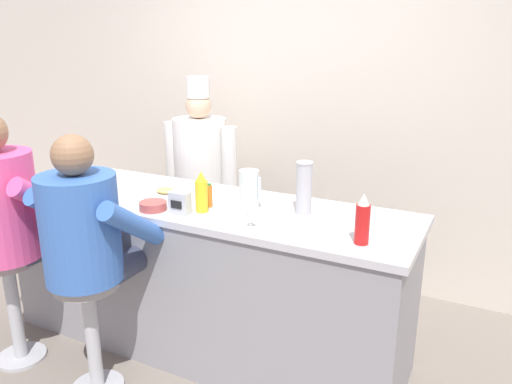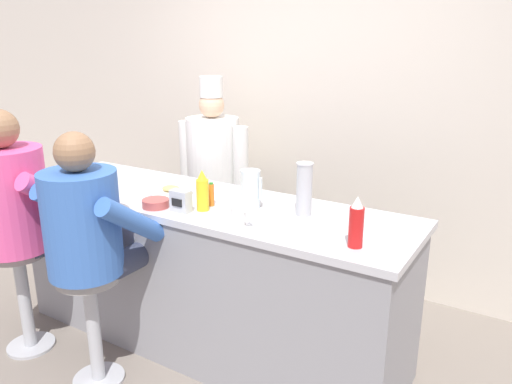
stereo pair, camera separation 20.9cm
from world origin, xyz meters
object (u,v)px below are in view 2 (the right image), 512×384
object	(u,v)px
coffee_mug_white	(239,216)
cook_in_whites_near	(213,171)
cereal_bowl	(156,203)
diner_seated_pink	(16,205)
hot_sauce_bottle_orange	(211,195)
diner_seated_blue	(88,230)
cup_stack_steel	(304,189)
mustard_bottle_yellow	(202,192)
breakfast_plate	(171,191)
napkin_dispenser_chrome	(181,201)
coffee_mug_tan	(98,185)
ketchup_bottle_red	(356,223)
water_pitcher_clear	(251,189)

from	to	relation	value
coffee_mug_white	cook_in_whites_near	xyz separation A→B (m)	(-0.93, 1.04, -0.12)
cereal_bowl	diner_seated_pink	bearing A→B (deg)	-155.39
hot_sauce_bottle_orange	coffee_mug_white	xyz separation A→B (m)	(0.30, -0.17, -0.02)
hot_sauce_bottle_orange	diner_seated_blue	xyz separation A→B (m)	(-0.41, -0.55, -0.12)
cup_stack_steel	mustard_bottle_yellow	bearing A→B (deg)	-155.97
breakfast_plate	cook_in_whites_near	bearing A→B (deg)	108.96
coffee_mug_white	diner_seated_pink	distance (m)	1.39
diner_seated_pink	breakfast_plate	bearing A→B (deg)	41.27
mustard_bottle_yellow	breakfast_plate	bearing A→B (deg)	157.96
cereal_bowl	napkin_dispenser_chrome	size ratio (longest dim) A/B	1.25
cup_stack_steel	coffee_mug_tan	bearing A→B (deg)	-166.93
coffee_mug_tan	ketchup_bottle_red	bearing A→B (deg)	0.78
hot_sauce_bottle_orange	coffee_mug_tan	xyz separation A→B (m)	(-0.76, -0.16, -0.02)
ketchup_bottle_red	cereal_bowl	size ratio (longest dim) A/B	1.60
cereal_bowl	cup_stack_steel	size ratio (longest dim) A/B	0.53
hot_sauce_bottle_orange	diner_seated_pink	distance (m)	1.17
mustard_bottle_yellow	coffee_mug_white	world-z (taller)	mustard_bottle_yellow
coffee_mug_tan	cook_in_whites_near	world-z (taller)	cook_in_whites_near
coffee_mug_white	cup_stack_steel	xyz separation A→B (m)	(0.21, 0.31, 0.10)
mustard_bottle_yellow	diner_seated_pink	size ratio (longest dim) A/B	0.15
water_pitcher_clear	coffee_mug_white	distance (m)	0.30
diner_seated_pink	diner_seated_blue	bearing A→B (deg)	-0.34
ketchup_bottle_red	coffee_mug_tan	world-z (taller)	ketchup_bottle_red
mustard_bottle_yellow	hot_sauce_bottle_orange	distance (m)	0.10
cook_in_whites_near	cup_stack_steel	bearing A→B (deg)	-32.53
mustard_bottle_yellow	cup_stack_steel	bearing A→B (deg)	24.03
hot_sauce_bottle_orange	coffee_mug_tan	bearing A→B (deg)	-168.48
cup_stack_steel	napkin_dispenser_chrome	world-z (taller)	cup_stack_steel
coffee_mug_tan	cup_stack_steel	world-z (taller)	cup_stack_steel
ketchup_bottle_red	cereal_bowl	bearing A→B (deg)	-177.38
mustard_bottle_yellow	napkin_dispenser_chrome	bearing A→B (deg)	-136.47
mustard_bottle_yellow	diner_seated_blue	xyz separation A→B (m)	(-0.41, -0.46, -0.16)
breakfast_plate	coffee_mug_white	bearing A→B (deg)	-19.37
water_pitcher_clear	diner_seated_blue	bearing A→B (deg)	-133.42
breakfast_plate	coffee_mug_tan	distance (m)	0.46
coffee_mug_white	diner_seated_pink	xyz separation A→B (m)	(-1.33, -0.37, -0.07)
coffee_mug_tan	hot_sauce_bottle_orange	bearing A→B (deg)	11.52
cup_stack_steel	cook_in_whites_near	world-z (taller)	cook_in_whites_near
coffee_mug_white	napkin_dispenser_chrome	world-z (taller)	napkin_dispenser_chrome
hot_sauce_bottle_orange	coffee_mug_tan	distance (m)	0.78
ketchup_bottle_red	coffee_mug_tan	xyz separation A→B (m)	(-1.67, -0.02, -0.07)
mustard_bottle_yellow	cook_in_whites_near	xyz separation A→B (m)	(-0.63, 0.96, -0.18)
hot_sauce_bottle_orange	coffee_mug_white	size ratio (longest dim) A/B	1.09
hot_sauce_bottle_orange	water_pitcher_clear	distance (m)	0.23
water_pitcher_clear	cereal_bowl	distance (m)	0.55
cup_stack_steel	diner_seated_pink	bearing A→B (deg)	-156.20
cook_in_whites_near	water_pitcher_clear	bearing A→B (deg)	-42.88
napkin_dispenser_chrome	diner_seated_pink	distance (m)	1.02
napkin_dispenser_chrome	diner_seated_blue	bearing A→B (deg)	-130.91
diner_seated_pink	cook_in_whites_near	distance (m)	1.47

